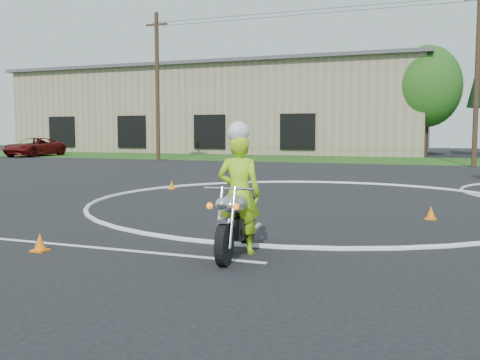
% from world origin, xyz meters
% --- Properties ---
extents(ground, '(120.00, 120.00, 0.00)m').
position_xyz_m(ground, '(0.00, 0.00, 0.00)').
color(ground, black).
rests_on(ground, ground).
extents(grass_strip, '(120.00, 10.00, 0.02)m').
position_xyz_m(grass_strip, '(0.00, 27.00, 0.01)').
color(grass_strip, '#1E4714').
rests_on(grass_strip, ground).
extents(course_markings, '(19.05, 19.05, 0.12)m').
position_xyz_m(course_markings, '(2.17, 4.35, 0.01)').
color(course_markings, silver).
rests_on(course_markings, ground).
extents(primary_motorcycle, '(0.76, 2.17, 1.14)m').
position_xyz_m(primary_motorcycle, '(0.37, -3.63, 0.55)').
color(primary_motorcycle, black).
rests_on(primary_motorcycle, ground).
extents(rider_primary_grp, '(0.75, 0.55, 2.12)m').
position_xyz_m(rider_primary_grp, '(0.36, -3.49, 1.02)').
color(rider_primary_grp, '#A2E317').
rests_on(rider_primary_grp, ground).
extents(pickup_grp, '(2.65, 5.47, 1.50)m').
position_xyz_m(pickup_grp, '(-27.63, 23.16, 0.75)').
color(pickup_grp, '#4E0909').
rests_on(pickup_grp, ground).
extents(warehouse, '(41.00, 17.00, 8.30)m').
position_xyz_m(warehouse, '(-18.00, 39.99, 4.16)').
color(warehouse, tan).
rests_on(warehouse, ground).
extents(utility_poles, '(41.60, 1.12, 10.00)m').
position_xyz_m(utility_poles, '(5.00, 21.00, 5.20)').
color(utility_poles, '#473321').
rests_on(utility_poles, ground).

